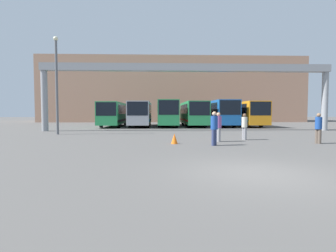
# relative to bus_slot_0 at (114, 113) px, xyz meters

# --- Properties ---
(ground_plane) EXTENTS (200.00, 200.00, 0.00)m
(ground_plane) POSITION_rel_bus_slot_0_xyz_m (8.55, -26.62, -1.74)
(ground_plane) COLOR #514F4C
(building_backdrop) EXTENTS (50.26, 12.00, 12.30)m
(building_backdrop) POSITION_rel_bus_slot_0_xyz_m (8.55, 20.01, 4.41)
(building_backdrop) COLOR tan
(building_backdrop) RESTS_ON ground
(overhead_gantry) EXTENTS (28.09, 0.80, 6.49)m
(overhead_gantry) POSITION_rel_bus_slot_0_xyz_m (8.55, -8.53, 3.72)
(overhead_gantry) COLOR gray
(overhead_gantry) RESTS_ON ground
(bus_slot_0) EXTENTS (2.44, 10.68, 3.01)m
(bus_slot_0) POSITION_rel_bus_slot_0_xyz_m (0.00, 0.00, 0.00)
(bus_slot_0) COLOR #268C4C
(bus_slot_0) RESTS_ON ground
(bus_slot_1) EXTENTS (2.52, 10.23, 3.09)m
(bus_slot_1) POSITION_rel_bus_slot_0_xyz_m (3.42, -0.22, 0.04)
(bus_slot_1) COLOR #999EA5
(bus_slot_1) RESTS_ON ground
(bus_slot_2) EXTENTS (2.46, 11.08, 3.25)m
(bus_slot_2) POSITION_rel_bus_slot_0_xyz_m (6.84, 0.20, 0.14)
(bus_slot_2) COLOR #268C4C
(bus_slot_2) RESTS_ON ground
(bus_slot_3) EXTENTS (2.52, 10.89, 3.11)m
(bus_slot_3) POSITION_rel_bus_slot_0_xyz_m (10.26, 0.11, 0.05)
(bus_slot_3) COLOR #268C4C
(bus_slot_3) RESTS_ON ground
(bus_slot_4) EXTENTS (2.58, 10.12, 3.26)m
(bus_slot_4) POSITION_rel_bus_slot_0_xyz_m (13.68, -0.28, 0.14)
(bus_slot_4) COLOR #1959A5
(bus_slot_4) RESTS_ON ground
(bus_slot_5) EXTENTS (2.57, 12.06, 3.10)m
(bus_slot_5) POSITION_rel_bus_slot_0_xyz_m (17.10, 0.69, 0.05)
(bus_slot_5) COLOR orange
(bus_slot_5) RESTS_ON ground
(pedestrian_far_center) EXTENTS (0.36, 0.36, 1.75)m
(pedestrian_far_center) POSITION_rel_bus_slot_0_xyz_m (14.86, -19.48, -0.81)
(pedestrian_far_center) COLOR brown
(pedestrian_far_center) RESTS_ON ground
(pedestrian_mid_left) EXTENTS (0.37, 0.37, 1.78)m
(pedestrian_mid_left) POSITION_rel_bus_slot_0_xyz_m (9.37, -18.27, -0.79)
(pedestrian_mid_left) COLOR gray
(pedestrian_mid_left) RESTS_ON ground
(pedestrian_near_right) EXTENTS (0.38, 0.38, 1.83)m
(pedestrian_near_right) POSITION_rel_bus_slot_0_xyz_m (8.71, -20.14, -0.77)
(pedestrian_near_right) COLOR navy
(pedestrian_near_right) RESTS_ON ground
(pedestrian_mid_right) EXTENTS (0.36, 0.36, 1.72)m
(pedestrian_mid_right) POSITION_rel_bus_slot_0_xyz_m (11.29, -17.32, -0.83)
(pedestrian_mid_right) COLOR gray
(pedestrian_mid_right) RESTS_ON ground
(traffic_cone) EXTENTS (0.38, 0.38, 0.59)m
(traffic_cone) POSITION_rel_bus_slot_0_xyz_m (6.61, -19.29, -1.44)
(traffic_cone) COLOR orange
(traffic_cone) RESTS_ON ground
(lamp_post) EXTENTS (0.36, 0.36, 7.87)m
(lamp_post) POSITION_rel_bus_slot_0_xyz_m (-2.50, -12.51, 2.56)
(lamp_post) COLOR #595B60
(lamp_post) RESTS_ON ground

